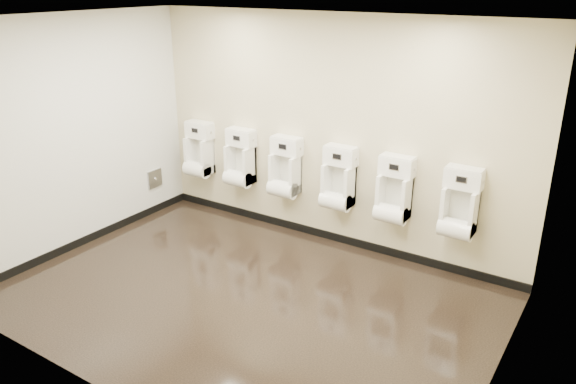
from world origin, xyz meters
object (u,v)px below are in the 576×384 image
urinal_2 (285,172)px  urinal_3 (338,183)px  urinal_0 (199,153)px  urinal_4 (394,194)px  urinal_1 (240,162)px  urinal_5 (459,208)px  access_panel (155,179)px

urinal_2 → urinal_3: bearing=0.0°
urinal_0 → urinal_3: 2.21m
urinal_0 → urinal_4: (2.93, 0.00, 0.00)m
urinal_1 → urinal_4: (2.20, 0.00, 0.00)m
urinal_2 → urinal_3: same height
urinal_1 → urinal_5: size_ratio=1.00×
urinal_0 → urinal_4: size_ratio=1.00×
urinal_4 → urinal_2: bearing=180.0°
urinal_2 → urinal_3: 0.77m
urinal_5 → urinal_2: bearing=180.0°
urinal_3 → urinal_4: same height
urinal_3 → urinal_4: bearing=0.0°
urinal_0 → urinal_5: size_ratio=1.00×
urinal_2 → urinal_5: (2.23, 0.00, 0.00)m
access_panel → urinal_1: (1.21, 0.42, 0.34)m
urinal_4 → urinal_3: bearing=180.0°
urinal_0 → urinal_1: size_ratio=1.00×
urinal_0 → urinal_3: bearing=0.0°
access_panel → urinal_3: 2.75m
urinal_1 → urinal_5: same height
urinal_3 → urinal_5: size_ratio=1.00×
access_panel → urinal_5: size_ratio=0.33×
urinal_2 → urinal_5: 2.23m
urinal_0 → urinal_3: (2.21, 0.00, 0.00)m
urinal_4 → urinal_5: bearing=0.0°
urinal_4 → urinal_5: (0.75, 0.00, 0.00)m
urinal_4 → urinal_1: bearing=180.0°
urinal_1 → urinal_3: same height
urinal_2 → urinal_0: bearing=180.0°
urinal_1 → urinal_5: (2.95, 0.00, 0.00)m
urinal_0 → urinal_1: (0.72, 0.00, 0.00)m
access_panel → urinal_2: size_ratio=0.33×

